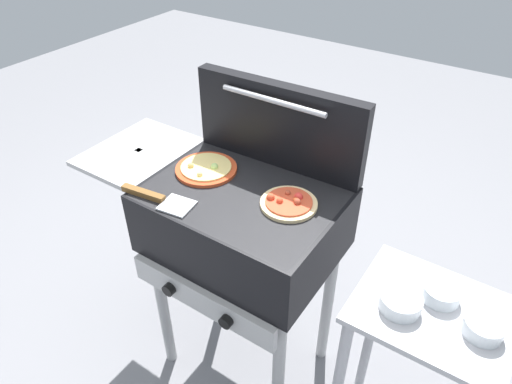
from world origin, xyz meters
name	(u,v)px	position (x,y,z in m)	size (l,w,h in m)	color
ground_plane	(247,355)	(0.00, 0.00, 0.00)	(8.00, 8.00, 0.00)	gray
grill	(240,224)	(-0.01, 0.00, 0.76)	(0.96, 0.53, 0.90)	black
grill_lid_open	(279,125)	(0.00, 0.21, 1.05)	(0.63, 0.09, 0.30)	black
pizza_pepperoni	(289,203)	(0.16, 0.02, 0.91)	(0.18, 0.18, 0.04)	beige
pizza_cheese	(206,168)	(-0.18, 0.03, 0.91)	(0.22, 0.22, 0.03)	#C64723
spatula	(157,198)	(-0.21, -0.19, 0.91)	(0.27, 0.10, 0.02)	#B7BABF
prep_table	(419,355)	(0.66, 0.00, 0.54)	(0.44, 0.36, 0.75)	#B2B2B7
topping_bowl_near	(401,303)	(0.57, -0.05, 0.77)	(0.12, 0.12, 0.04)	silver
topping_bowl_far	(441,293)	(0.66, 0.05, 0.77)	(0.11, 0.11, 0.04)	silver
topping_bowl_middle	(483,328)	(0.79, -0.01, 0.77)	(0.11, 0.11, 0.04)	silver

